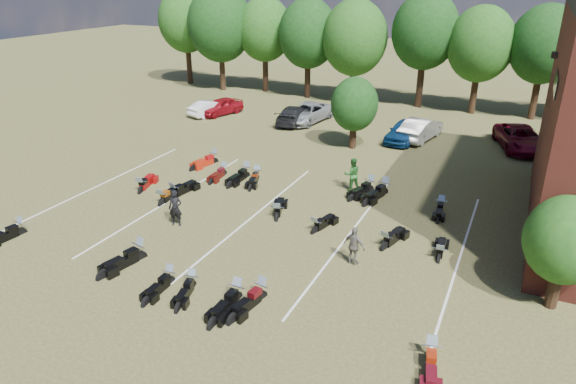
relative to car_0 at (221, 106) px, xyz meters
The scene contains 36 objects.
ground 24.66m from the car_0, 52.03° to the right, with size 160.00×160.00×0.00m, color brown.
car_0 is the anchor object (origin of this frame).
car_1 0.95m from the car_0, 136.06° to the right, with size 1.37×3.92×1.29m, color white.
car_2 7.63m from the car_0, ahead, with size 2.52×5.47×1.52m, color gray.
car_3 6.84m from the car_0, ahead, with size 1.98×4.86×1.41m, color black.
car_4 16.06m from the car_0, ahead, with size 1.81×4.51×1.54m, color navy.
car_5 17.00m from the car_0, ahead, with size 1.69×4.84×1.60m, color #A3A39E.
car_6 23.72m from the car_0, ahead, with size 2.60×5.64×1.57m, color #580517.
person_black 21.03m from the car_0, 63.83° to the right, with size 0.66×0.43×1.80m, color black.
person_green 19.13m from the car_0, 35.64° to the right, with size 0.93×0.73×1.92m, color #266224.
person_grey 26.07m from the car_0, 45.79° to the right, with size 1.01×0.42×1.72m, color #5F5B51.
motorcycle_0 23.02m from the car_0, 81.94° to the right, with size 0.71×2.21×1.23m, color black, non-canonical shape.
motorcycle_1 24.27m from the car_0, 66.20° to the right, with size 0.79×2.49×1.39m, color black, non-canonical shape.
motorcycle_2 26.51m from the car_0, 60.41° to the right, with size 0.63×1.99×1.11m, color black, non-canonical shape.
motorcycle_3 27.52m from the car_0, 56.80° to the right, with size 0.73×2.30×1.28m, color black, non-canonical shape.
motorcycle_4 26.15m from the car_0, 62.42° to the right, with size 0.65×2.04×1.14m, color black, non-canonical shape.
motorcycle_5 27.57m from the car_0, 54.92° to the right, with size 0.73×2.28×1.27m, color black, non-canonical shape.
motorcycle_6 32.14m from the car_0, 46.23° to the right, with size 0.69×2.17×1.21m, color #450912, non-canonical shape.
motorcycle_7 17.16m from the car_0, 73.02° to the right, with size 0.75×2.35×1.31m, color maroon, non-canonical shape.
motorcycle_8 18.65m from the car_0, 67.59° to the right, with size 0.73×2.29×1.27m, color black, non-canonical shape.
motorcycle_9 17.78m from the car_0, 66.22° to the right, with size 0.76×2.38×1.33m, color black, non-canonical shape.
motorcycle_10 21.03m from the car_0, 50.47° to the right, with size 0.74×2.31×1.29m, color black, non-canonical shape.
motorcycle_11 22.90m from the car_0, 46.91° to the right, with size 0.66×2.08×1.16m, color black, non-canonical shape.
motorcycle_12 25.42m from the car_0, 41.52° to the right, with size 0.72×2.27×1.27m, color black, non-canonical shape.
motorcycle_13 27.24m from the car_0, 38.25° to the right, with size 0.65×2.03×1.13m, color black, non-canonical shape.
motorcycle_14 14.48m from the car_0, 57.41° to the right, with size 0.66×2.07×1.15m, color #400B09, non-canonical shape.
motorcycle_15 12.28m from the car_0, 60.23° to the right, with size 0.75×2.36×1.32m, color #9F1D0B, non-canonical shape.
motorcycle_16 15.08m from the car_0, 52.39° to the right, with size 0.77×2.40×1.34m, color black, non-canonical shape.
motorcycle_17 15.62m from the car_0, 50.26° to the right, with size 0.70×2.19×1.22m, color black, non-canonical shape.
motorcycle_18 19.75m from the car_0, 33.31° to the right, with size 0.75×2.35×1.31m, color black, non-canonical shape.
motorcycle_19 23.67m from the car_0, 29.72° to the right, with size 0.63×1.99×1.11m, color black, non-canonical shape.
motorcycle_20 20.53m from the car_0, 32.26° to the right, with size 0.80×2.52×1.40m, color black, non-canonical shape.
tree_line 17.99m from the car_0, 34.04° to the left, with size 56.00×6.00×9.79m.
young_tree_near_building 31.66m from the car_0, 35.69° to the right, with size 2.80×2.80×4.16m.
young_tree_midfield 13.94m from the car_0, 16.63° to the right, with size 3.20×3.20×4.70m.
parking_lines 20.46m from the car_0, 53.49° to the right, with size 20.10×14.00×0.01m.
Camera 1 is at (8.45, -17.26, 11.29)m, focal length 32.00 mm.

